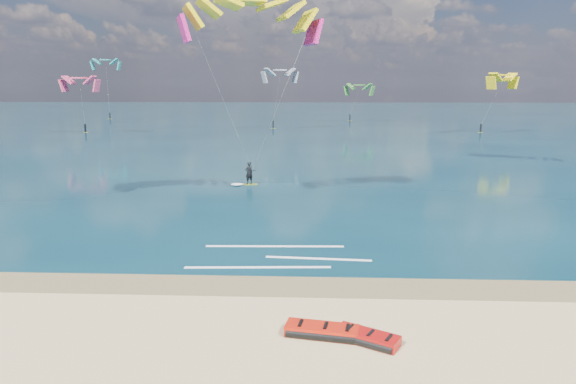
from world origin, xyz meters
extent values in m
plane|color=tan|center=(0.00, 40.00, 0.00)|extent=(320.00, 320.00, 0.00)
cube|color=brown|center=(0.00, 3.00, 0.00)|extent=(320.00, 2.40, 0.01)
cube|color=#092733|center=(0.00, 104.00, 0.02)|extent=(320.00, 200.00, 0.04)
cube|color=#B5DB19|center=(-2.87, 24.32, 0.07)|extent=(1.42, 0.53, 0.06)
imported|color=black|center=(-2.87, 24.32, 1.02)|extent=(0.81, 0.74, 1.85)
cylinder|color=black|center=(-2.56, 24.01, 1.28)|extent=(0.57, 0.08, 0.04)
cube|color=white|center=(-0.21, 5.00, 0.04)|extent=(6.68, 0.60, 0.01)
cube|color=white|center=(2.57, 6.30, 0.04)|extent=(5.08, 0.60, 0.01)
cube|color=white|center=(0.36, 8.10, 0.04)|extent=(7.10, 0.50, 0.01)
camera|label=1|loc=(2.12, -17.05, 8.29)|focal=32.00mm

